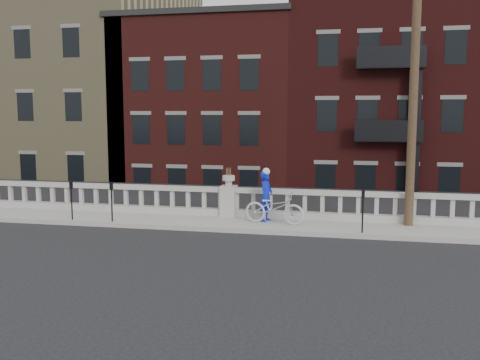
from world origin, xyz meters
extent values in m
plane|color=black|center=(0.00, 0.00, 0.00)|extent=(120.00, 120.00, 0.00)
cube|color=#9A968E|center=(0.00, 3.00, 0.07)|extent=(32.00, 2.20, 0.15)
cube|color=#9A968E|center=(0.00, 3.95, 0.28)|extent=(28.00, 0.34, 0.25)
cube|color=#9A968E|center=(0.00, 3.95, 1.10)|extent=(28.00, 0.34, 0.16)
cube|color=#9A968E|center=(0.00, 3.95, 0.70)|extent=(0.55, 0.55, 1.10)
cylinder|color=#9A968E|center=(0.00, 3.95, 1.35)|extent=(0.24, 0.24, 0.20)
cylinder|color=#9A968E|center=(0.00, 3.95, 1.53)|extent=(0.44, 0.44, 0.18)
cube|color=#605E59|center=(0.00, 4.30, -2.42)|extent=(36.00, 0.50, 5.15)
cube|color=black|center=(0.00, 25.95, -5.25)|extent=(80.00, 44.00, 0.50)
cube|color=#595651|center=(-2.00, 8.45, -3.00)|extent=(16.00, 7.00, 4.00)
cube|color=#92845E|center=(-17.00, 20.95, 5.00)|extent=(18.00, 16.00, 20.00)
cube|color=#481714|center=(-4.00, 19.95, 2.00)|extent=(10.00, 14.00, 14.00)
cube|color=black|center=(-4.00, 19.95, 9.15)|extent=(10.30, 14.30, 0.30)
cube|color=#3D1110|center=(6.00, 19.95, 2.75)|extent=(10.00, 14.00, 15.50)
cube|color=black|center=(6.00, 19.95, 10.65)|extent=(10.30, 14.30, 0.30)
cylinder|color=#422D1E|center=(6.20, 3.60, 5.15)|extent=(0.28, 0.28, 10.00)
cylinder|color=black|center=(-5.18, 2.15, 0.70)|extent=(0.05, 0.05, 1.10)
cube|color=black|center=(-5.18, 2.15, 1.38)|extent=(0.10, 0.08, 0.26)
cube|color=black|center=(-5.18, 2.10, 1.42)|extent=(0.06, 0.01, 0.08)
cylinder|color=black|center=(-3.68, 2.15, 0.70)|extent=(0.05, 0.05, 1.10)
cube|color=black|center=(-3.68, 2.15, 1.38)|extent=(0.10, 0.08, 0.26)
cube|color=black|center=(-3.68, 2.10, 1.42)|extent=(0.06, 0.01, 0.08)
cylinder|color=black|center=(4.68, 2.15, 0.70)|extent=(0.05, 0.05, 1.10)
cube|color=black|center=(4.68, 2.15, 1.38)|extent=(0.10, 0.08, 0.26)
cube|color=black|center=(4.68, 2.10, 1.42)|extent=(0.06, 0.01, 0.08)
imported|color=silver|center=(1.81, 2.97, 0.69)|extent=(2.16, 1.07, 1.08)
imported|color=#0D20C7|center=(1.46, 3.32, 1.02)|extent=(0.57, 0.72, 1.73)
camera|label=1|loc=(4.32, -14.55, 3.84)|focal=40.00mm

